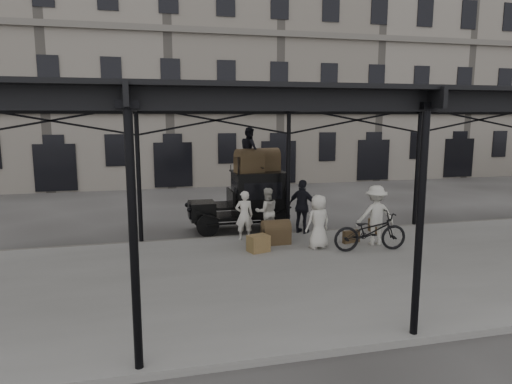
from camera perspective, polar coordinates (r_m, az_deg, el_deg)
ground at (r=14.36m, az=6.40°, el=-7.53°), size 120.00×120.00×0.00m
platform at (r=12.57m, az=9.57°, el=-9.74°), size 28.00×8.00×0.15m
canopy at (r=12.15m, az=9.64°, el=11.29°), size 22.50×9.00×4.74m
building_frontage at (r=31.38m, az=-5.05°, el=14.54°), size 64.00×8.00×14.00m
taxi at (r=16.88m, az=-0.76°, el=-0.72°), size 3.65×1.55×2.18m
porter_left at (r=14.98m, az=-1.48°, el=-2.94°), size 0.61×0.41×1.64m
porter_midleft at (r=15.54m, az=1.36°, el=-2.47°), size 0.81×0.63×1.64m
porter_centre at (r=14.15m, az=7.80°, el=-3.69°), size 0.92×0.72×1.67m
porter_official at (r=15.90m, az=5.84°, el=-1.83°), size 1.09×1.11×1.87m
porter_right at (r=14.86m, az=14.72°, el=-2.83°), size 1.29×0.82×1.90m
bicycle at (r=14.25m, az=14.08°, el=-4.80°), size 2.32×0.97×1.19m
porter_roof at (r=16.56m, az=-0.80°, el=5.31°), size 0.71×0.86×1.62m
steamer_trunk_roof_near at (r=16.44m, az=-0.85°, el=3.71°), size 1.10×0.82×0.72m
steamer_trunk_roof_far at (r=17.05m, az=1.28°, el=3.88°), size 1.03×0.72×0.70m
steamer_trunk_platform at (r=14.65m, az=2.50°, el=-5.23°), size 0.89×0.56×0.64m
wicker_hamper at (r=13.81m, az=0.30°, el=-6.44°), size 0.71×0.61×0.50m
suitcase_upright at (r=16.55m, az=14.50°, el=-4.16°), size 0.16×0.60×0.45m
suitcase_flat at (r=15.08m, az=11.82°, el=-5.47°), size 0.62×0.29×0.40m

